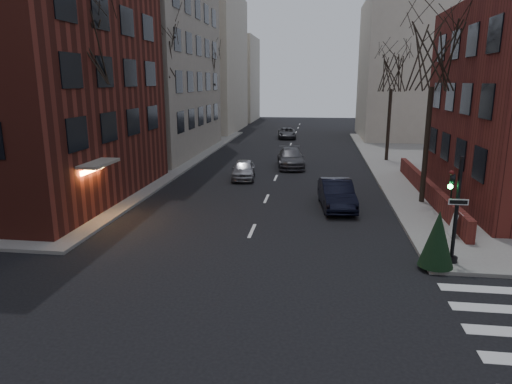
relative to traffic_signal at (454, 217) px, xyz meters
The scene contains 18 objects.
low_wall_right 10.18m from the traffic_signal, 82.24° to the left, with size 0.35×16.00×1.00m, color maroon.
building_distant_la 51.89m from the traffic_signal, 116.50° to the left, with size 14.00×16.00×18.00m, color beige.
building_distant_ra 42.05m from the traffic_signal, 80.23° to the left, with size 14.00×14.00×16.00m, color beige.
building_distant_lb 66.59m from the traffic_signal, 108.38° to the left, with size 10.00×12.00×14.00m, color beige.
traffic_signal is the anchor object (origin of this frame).
tree_left_a 18.66m from the traffic_signal, 163.35° to the left, with size 4.18×4.18×10.26m.
tree_left_b 24.87m from the traffic_signal, 134.54° to the left, with size 4.40×4.40×10.80m.
tree_left_c 35.76m from the traffic_signal, 118.36° to the left, with size 3.96×3.96×9.72m.
tree_right_a 10.92m from the traffic_signal, 84.53° to the left, with size 3.96×3.96×9.72m.
tree_right_b 23.71m from the traffic_signal, 87.85° to the left, with size 3.74×3.74×9.18m.
streetlamp_near 20.86m from the traffic_signal, 141.13° to the left, with size 0.36×0.36×6.28m.
streetlamp_far 36.81m from the traffic_signal, 116.06° to the left, with size 0.36×0.36×6.28m.
parked_sedan 8.58m from the traffic_signal, 117.59° to the left, with size 1.63×4.68×1.54m, color black.
car_lane_silver 17.73m from the traffic_signal, 125.19° to the left, with size 1.58×3.93×1.34m, color #A3A3A8.
car_lane_gray 20.62m from the traffic_signal, 110.28° to the left, with size 2.07×5.08×1.47m, color #434349.
car_lane_far 39.20m from the traffic_signal, 102.88° to the left, with size 2.08×4.51×1.25m, color #45454B.
sandwich_board 3.55m from the traffic_signal, 70.11° to the left, with size 0.45×0.63×1.02m, color silver.
evergreen_shrub 1.08m from the traffic_signal, 142.18° to the right, with size 1.26×1.26×2.09m, color black.
Camera 1 is at (2.87, -7.87, 6.76)m, focal length 32.00 mm.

